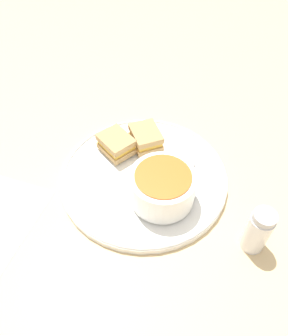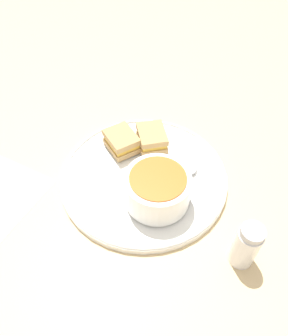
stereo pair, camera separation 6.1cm
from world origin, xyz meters
TOP-DOWN VIEW (x-y plane):
  - ground_plane at (0.00, 0.00)m, footprint 2.40×2.40m
  - plate at (0.00, 0.00)m, footprint 0.32×0.32m
  - soup_bowl at (-0.05, -0.03)m, footprint 0.11×0.11m
  - spoon at (0.02, -0.09)m, footprint 0.10×0.03m
  - sandwich_half_near at (0.08, 0.00)m, footprint 0.08×0.07m
  - sandwich_half_far at (0.06, 0.06)m, footprint 0.08×0.08m
  - salt_shaker at (-0.13, -0.18)m, footprint 0.04×0.04m

SIDE VIEW (x-z plane):
  - ground_plane at x=0.00m, z-range 0.00..0.00m
  - plate at x=0.00m, z-range 0.00..0.02m
  - spoon at x=0.02m, z-range 0.02..0.02m
  - sandwich_half_near at x=0.08m, z-range 0.02..0.05m
  - sandwich_half_far at x=0.06m, z-range 0.02..0.05m
  - salt_shaker at x=-0.13m, z-range 0.00..0.09m
  - soup_bowl at x=-0.05m, z-range 0.02..0.08m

